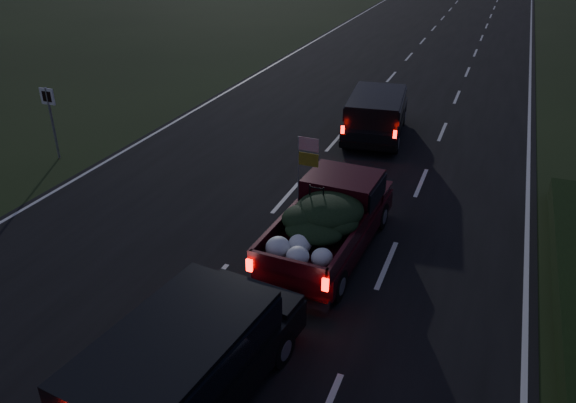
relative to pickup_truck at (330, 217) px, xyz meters
The scene contains 6 objects.
ground 3.50m from the pickup_truck, 128.59° to the right, with size 120.00×120.00×0.00m, color black.
road_asphalt 3.49m from the pickup_truck, 128.59° to the right, with size 14.00×120.00×0.02m, color black.
route_sign 10.88m from the pickup_truck, 167.36° to the left, with size 0.55×0.08×2.50m.
pickup_truck is the anchor object (origin of this frame).
lead_suv 8.43m from the pickup_truck, 95.70° to the left, with size 2.50×4.93×1.36m.
rear_suv 5.80m from the pickup_truck, 97.46° to the right, with size 2.60×5.08×1.40m.
Camera 1 is at (5.50, -8.96, 7.56)m, focal length 35.00 mm.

